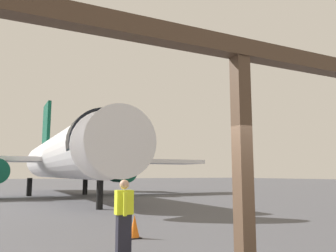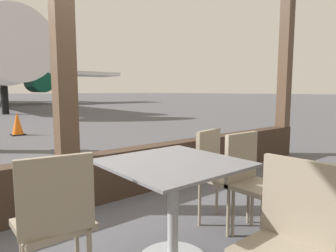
{
  "view_description": "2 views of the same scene",
  "coord_description": "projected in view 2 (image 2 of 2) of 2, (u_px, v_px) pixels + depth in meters",
  "views": [
    {
      "loc": [
        -2.91,
        -3.68,
        1.86
      ],
      "look_at": [
        5.05,
        12.46,
        4.36
      ],
      "focal_mm": 37.14,
      "sensor_mm": 36.0,
      "label": 1
    },
    {
      "loc": [
        -1.11,
        -3.03,
        1.27
      ],
      "look_at": [
        0.83,
        -0.67,
        0.9
      ],
      "focal_mm": 31.4,
      "sensor_mm": 36.0,
      "label": 2
    }
  ],
  "objects": [
    {
      "name": "cafe_chair_window_left",
      "position": [
        250.0,
        176.0,
        2.55
      ],
      "size": [
        0.41,
        0.41,
        0.9
      ],
      "color": "gray",
      "rests_on": "ground"
    },
    {
      "name": "traffic_cone",
      "position": [
        17.0,
        124.0,
        8.44
      ],
      "size": [
        0.36,
        0.36,
        0.67
      ],
      "color": "orange",
      "rests_on": "ground"
    },
    {
      "name": "cafe_chair_aisle_left",
      "position": [
        289.0,
        233.0,
        1.53
      ],
      "size": [
        0.41,
        0.41,
        0.91
      ],
      "color": "gray",
      "rests_on": "ground"
    },
    {
      "name": "cafe_chair_window_right",
      "position": [
        217.0,
        168.0,
        2.81
      ],
      "size": [
        0.46,
        0.46,
        0.9
      ],
      "color": "gray",
      "rests_on": "ground"
    },
    {
      "name": "dining_table",
      "position": [
        173.0,
        200.0,
        2.13
      ],
      "size": [
        0.89,
        0.89,
        0.77
      ],
      "color": "slate",
      "rests_on": "ground"
    },
    {
      "name": "window_frame",
      "position": [
        64.0,
        83.0,
        3.02
      ],
      "size": [
        8.86,
        0.24,
        3.69
      ],
      "color": "#38281E",
      "rests_on": "ground"
    },
    {
      "name": "cafe_chair_aisle_right",
      "position": [
        55.0,
        216.0,
        1.68
      ],
      "size": [
        0.44,
        0.44,
        0.93
      ],
      "color": "gray",
      "rests_on": "ground"
    }
  ]
}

